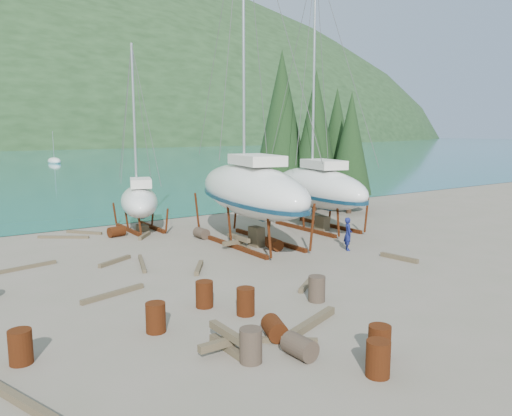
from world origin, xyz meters
TOP-DOWN VIEW (x-y plane):
  - ground at (0.00, 0.00)m, footprint 600.00×600.00m
  - far_house_right at (30.00, 190.00)m, footprint 6.60×5.60m
  - cypress_near_right at (12.50, 12.00)m, footprint 3.60×3.60m
  - cypress_mid_right at (14.00, 10.00)m, footprint 3.06×3.06m
  - cypress_back_left at (11.00, 14.00)m, footprint 4.14×4.14m
  - cypress_far_right at (15.50, 13.00)m, footprint 3.24×3.24m
  - moored_boat_mid at (10.00, 80.00)m, footprint 2.00×5.00m
  - large_sailboat_near at (2.74, 5.81)m, footprint 5.44×11.64m
  - large_sailboat_far at (8.34, 7.00)m, footprint 4.87×10.10m
  - small_sailboat_shore at (-0.51, 12.60)m, footprint 4.21×6.98m
  - worker at (5.95, 2.05)m, footprint 0.65×0.71m
  - drum_1 at (-3.47, -5.67)m, footprint 0.61×0.90m
  - drum_3 at (-2.58, -7.50)m, footprint 0.58×0.58m
  - drum_4 at (-2.30, 11.55)m, footprint 0.97×0.74m
  - drum_5 at (-0.24, -2.68)m, footprint 0.58×0.58m
  - drum_6 at (3.00, 4.11)m, footprint 0.68×0.94m
  - drum_7 at (-1.84, -6.88)m, footprint 0.58×0.58m
  - drum_8 at (-9.43, -1.97)m, footprint 0.58×0.58m
  - drum_10 at (-2.95, -2.36)m, footprint 0.58×0.58m
  - drum_11 at (1.35, 8.49)m, footprint 0.62×0.91m
  - drum_12 at (-3.28, -4.33)m, footprint 0.85×1.03m
  - drum_13 at (-5.85, -2.03)m, footprint 0.58×0.58m
  - drum_14 at (-3.68, -1.00)m, footprint 0.58×0.58m
  - drum_16 at (-4.65, -5.17)m, footprint 0.58×0.58m
  - timber_0 at (-4.83, 12.77)m, footprint 2.34×1.77m
  - timber_1 at (6.54, -0.61)m, footprint 0.45×1.87m
  - timber_3 at (-3.57, -4.48)m, footprint 2.19×1.77m
  - timber_4 at (-4.25, 6.15)m, footprint 1.75×1.07m
  - timber_6 at (-1.11, 10.50)m, footprint 1.18×1.35m
  - timber_7 at (0.60, -1.20)m, footprint 1.66×1.23m
  - timber_8 at (-1.72, 3.06)m, footprint 1.21×1.65m
  - timber_9 at (-3.54, 13.41)m, footprint 1.56×1.79m
  - timber_11 at (-3.40, 5.14)m, footprint 0.97×2.64m
  - timber_12 at (-5.80, 1.81)m, footprint 2.47×0.82m
  - timber_14 at (-9.89, -3.82)m, footprint 1.18×2.94m
  - timber_15 at (-7.93, 7.30)m, footprint 3.08×0.77m
  - timber_16 at (-1.99, -4.33)m, footprint 2.81×1.22m
  - timber_pile_fore at (-4.80, -4.38)m, footprint 1.80×1.80m
  - timber_pile_aft at (1.84, 5.52)m, footprint 1.80×1.80m

SIDE VIEW (x-z plane):
  - ground at x=0.00m, z-range 0.00..0.00m
  - timber_0 at x=-4.83m, z-range 0.00..0.14m
  - timber_15 at x=-7.93m, z-range 0.00..0.15m
  - timber_3 at x=-3.57m, z-range 0.00..0.15m
  - timber_9 at x=-3.54m, z-range 0.00..0.15m
  - timber_11 at x=-3.40m, z-range 0.00..0.15m
  - timber_12 at x=-5.80m, z-range 0.00..0.17m
  - timber_4 at x=-4.25m, z-range 0.00..0.17m
  - timber_7 at x=0.60m, z-range 0.00..0.17m
  - timber_14 at x=-9.89m, z-range 0.00..0.18m
  - timber_8 at x=-1.72m, z-range 0.00..0.19m
  - timber_6 at x=-1.11m, z-range 0.00..0.19m
  - timber_1 at x=6.54m, z-range 0.00..0.19m
  - timber_16 at x=-1.99m, z-range 0.00..0.23m
  - drum_1 at x=-3.47m, z-range 0.00..0.58m
  - drum_4 at x=-2.30m, z-range 0.00..0.58m
  - drum_6 at x=3.00m, z-range 0.00..0.58m
  - drum_11 at x=1.35m, z-range 0.00..0.58m
  - drum_12 at x=-3.28m, z-range 0.00..0.58m
  - timber_pile_fore at x=-4.80m, z-range 0.00..0.60m
  - timber_pile_aft at x=1.84m, z-range 0.00..0.60m
  - moored_boat_mid at x=10.00m, z-range -2.64..3.41m
  - drum_3 at x=-2.58m, z-range 0.00..0.88m
  - drum_5 at x=-0.24m, z-range 0.00..0.88m
  - drum_7 at x=-1.84m, z-range 0.00..0.88m
  - drum_8 at x=-9.43m, z-range 0.00..0.88m
  - drum_10 at x=-2.95m, z-range 0.00..0.88m
  - drum_13 at x=-5.85m, z-range 0.00..0.88m
  - drum_14 at x=-3.68m, z-range 0.00..0.88m
  - drum_16 at x=-4.65m, z-range 0.00..0.88m
  - worker at x=5.95m, z-range 0.00..1.62m
  - small_sailboat_shore at x=-0.51m, z-range -3.57..7.10m
  - large_sailboat_far at x=8.34m, z-range -5.17..10.21m
  - large_sailboat_near at x=2.74m, z-range -5.99..11.68m
  - far_house_right at x=30.00m, z-range 0.12..5.72m
  - cypress_mid_right at x=14.00m, z-range 0.67..9.17m
  - cypress_far_right at x=15.50m, z-range 0.71..9.71m
  - cypress_near_right at x=12.50m, z-range 0.79..10.79m
  - cypress_back_left at x=11.00m, z-range 0.91..12.41m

